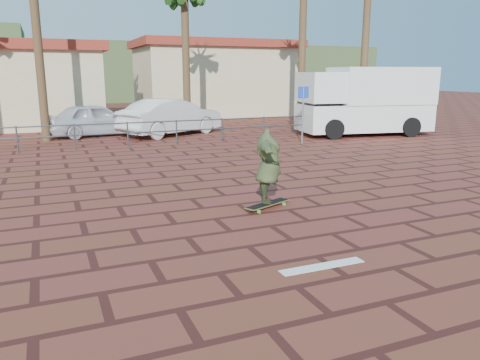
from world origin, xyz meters
name	(u,v)px	position (x,y,z in m)	size (l,w,h in m)	color
ground	(249,246)	(0.00, 0.00, 0.00)	(120.00, 120.00, 0.00)	maroon
paint_stripe	(322,266)	(0.70, -1.20, 0.00)	(1.40, 0.22, 0.01)	white
guardrail	(128,130)	(0.00, 12.00, 0.68)	(24.06, 0.06, 1.00)	#47494F
building_east	(215,78)	(8.00, 24.00, 2.54)	(10.60, 6.60, 5.00)	beige
hill_front	(69,72)	(0.00, 50.00, 3.00)	(70.00, 18.00, 6.00)	#384C28
longboard	(268,204)	(1.30, 1.94, 0.10)	(1.21, 0.71, 0.12)	olive
skateboarder	(268,167)	(1.30, 1.94, 0.93)	(1.99, 0.54, 1.62)	#374223
campervan	(365,100)	(11.05, 11.49, 1.65)	(6.40, 3.50, 3.15)	silver
car_silver	(96,120)	(-0.78, 15.97, 0.76)	(1.80, 4.47, 1.52)	silver
car_white	(171,117)	(2.55, 14.92, 0.85)	(1.80, 5.18, 1.71)	silver
street_sign	(303,104)	(6.81, 10.00, 1.64)	(0.48, 0.06, 2.35)	gray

